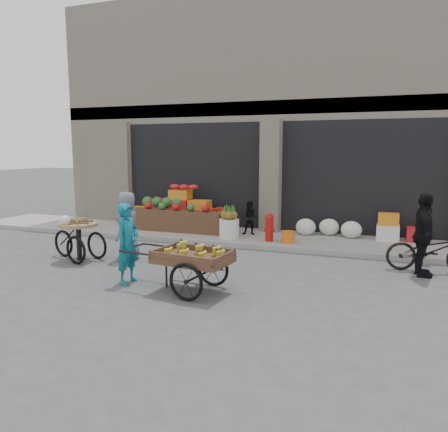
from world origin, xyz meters
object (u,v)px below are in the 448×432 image
(vendor_woman, at_px, (128,244))
(seated_person, at_px, (250,218))
(tricycle_cart, at_px, (78,235))
(vendor_grey, at_px, (128,226))
(banana_cart, at_px, (190,255))
(pineapple_bin, at_px, (229,228))
(orange_bucket, at_px, (288,237))
(bicycle, at_px, (431,250))
(fire_hydrant, at_px, (269,226))
(cyclist, at_px, (423,235))

(vendor_woman, bearing_deg, seated_person, -6.22)
(tricycle_cart, height_order, vendor_grey, vendor_grey)
(seated_person, distance_m, banana_cart, 4.66)
(pineapple_bin, bearing_deg, vendor_woman, -97.76)
(tricycle_cart, bearing_deg, orange_bucket, 48.02)
(pineapple_bin, bearing_deg, bicycle, -14.64)
(orange_bucket, xyz_separation_m, seated_person, (-1.20, 0.70, 0.31))
(vendor_grey, bearing_deg, orange_bucket, 121.54)
(pineapple_bin, height_order, orange_bucket, pineapple_bin)
(bicycle, bearing_deg, pineapple_bin, 69.05)
(seated_person, bearing_deg, fire_hydrant, -52.88)
(banana_cart, distance_m, bicycle, 4.89)
(seated_person, height_order, bicycle, seated_person)
(pineapple_bin, relative_size, vendor_grey, 0.34)
(seated_person, height_order, banana_cart, seated_person)
(fire_hydrant, height_order, seated_person, seated_person)
(orange_bucket, distance_m, bicycle, 3.34)
(seated_person, distance_m, cyclist, 4.71)
(orange_bucket, bearing_deg, pineapple_bin, 176.42)
(tricycle_cart, height_order, cyclist, cyclist)
(banana_cart, relative_size, cyclist, 1.37)
(orange_bucket, height_order, vendor_grey, vendor_grey)
(orange_bucket, xyz_separation_m, banana_cart, (-0.86, -3.95, 0.38))
(vendor_woman, height_order, tricycle_cart, vendor_woman)
(vendor_woman, bearing_deg, orange_bucket, -23.50)
(banana_cart, bearing_deg, vendor_grey, 152.33)
(vendor_grey, distance_m, cyclist, 6.10)
(fire_hydrant, relative_size, orange_bucket, 2.22)
(tricycle_cart, xyz_separation_m, vendor_grey, (0.99, 0.43, 0.19))
(pineapple_bin, relative_size, orange_bucket, 1.62)
(seated_person, height_order, tricycle_cart, seated_person)
(banana_cart, xyz_separation_m, vendor_grey, (-2.24, 1.56, 0.11))
(vendor_grey, relative_size, cyclist, 0.93)
(pineapple_bin, xyz_separation_m, tricycle_cart, (-2.49, -2.92, 0.20))
(orange_bucket, relative_size, cyclist, 0.20)
(fire_hydrant, height_order, bicycle, bicycle)
(bicycle, height_order, cyclist, cyclist)
(orange_bucket, height_order, vendor_woman, vendor_woman)
(orange_bucket, distance_m, seated_person, 1.42)
(pineapple_bin, relative_size, bicycle, 0.30)
(seated_person, distance_m, tricycle_cart, 4.56)
(orange_bucket, height_order, cyclist, cyclist)
(banana_cart, bearing_deg, cyclist, 39.47)
(pineapple_bin, distance_m, seated_person, 0.75)
(fire_hydrant, height_order, orange_bucket, fire_hydrant)
(banana_cart, relative_size, vendor_grey, 1.47)
(vendor_grey, height_order, cyclist, cyclist)
(tricycle_cart, bearing_deg, fire_hydrant, 52.07)
(orange_bucket, height_order, banana_cart, banana_cart)
(vendor_grey, bearing_deg, cyclist, 91.96)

